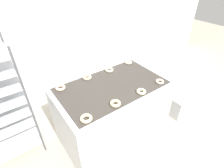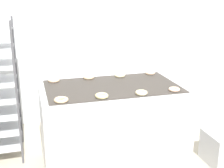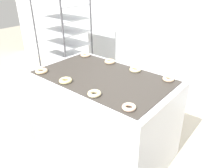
{
  "view_description": "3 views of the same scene",
  "coord_description": "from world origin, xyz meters",
  "px_view_note": "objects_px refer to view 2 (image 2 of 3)",
  "views": [
    {
      "loc": [
        -1.06,
        -0.77,
        2.22
      ],
      "look_at": [
        0.0,
        0.69,
        0.94
      ],
      "focal_mm": 28.0,
      "sensor_mm": 36.0,
      "label": 1
    },
    {
      "loc": [
        -0.81,
        -2.23,
        1.87
      ],
      "look_at": [
        0.0,
        0.69,
        0.94
      ],
      "focal_mm": 50.0,
      "sensor_mm": 36.0,
      "label": 2
    },
    {
      "loc": [
        1.31,
        -0.78,
        1.84
      ],
      "look_at": [
        0.0,
        0.84,
        0.78
      ],
      "focal_mm": 35.0,
      "sensor_mm": 36.0,
      "label": 3
    }
  ],
  "objects_px": {
    "donut_far_right": "(150,73)",
    "donut_far_left": "(54,80)",
    "glaze_bin": "(220,148)",
    "donut_near_midleft": "(102,96)",
    "donut_near_right": "(174,89)",
    "donut_near_midright": "(141,93)",
    "donut_far_midright": "(120,75)",
    "donut_near_left": "(61,100)",
    "donut_far_midleft": "(89,77)",
    "fryer_machine": "(112,127)"
  },
  "relations": [
    {
      "from": "glaze_bin",
      "to": "donut_far_right",
      "type": "height_order",
      "value": "donut_far_right"
    },
    {
      "from": "donut_near_right",
      "to": "donut_far_right",
      "type": "xyz_separation_m",
      "value": [
        0.01,
        0.64,
        0.0
      ]
    },
    {
      "from": "fryer_machine",
      "to": "donut_near_midright",
      "type": "relative_size",
      "value": 12.53
    },
    {
      "from": "donut_near_right",
      "to": "glaze_bin",
      "type": "bearing_deg",
      "value": 4.82
    },
    {
      "from": "fryer_machine",
      "to": "donut_near_left",
      "type": "xyz_separation_m",
      "value": [
        -0.55,
        -0.32,
        0.48
      ]
    },
    {
      "from": "glaze_bin",
      "to": "donut_near_midright",
      "type": "bearing_deg",
      "value": -176.08
    },
    {
      "from": "donut_near_midleft",
      "to": "fryer_machine",
      "type": "bearing_deg",
      "value": 59.68
    },
    {
      "from": "donut_near_midleft",
      "to": "donut_far_midleft",
      "type": "relative_size",
      "value": 1.01
    },
    {
      "from": "donut_far_midright",
      "to": "donut_far_left",
      "type": "bearing_deg",
      "value": 179.86
    },
    {
      "from": "glaze_bin",
      "to": "donut_near_midleft",
      "type": "bearing_deg",
      "value": -177.63
    },
    {
      "from": "fryer_machine",
      "to": "donut_near_right",
      "type": "bearing_deg",
      "value": -30.18
    },
    {
      "from": "donut_near_left",
      "to": "donut_near_midright",
      "type": "height_order",
      "value": "same"
    },
    {
      "from": "donut_near_left",
      "to": "donut_far_midleft",
      "type": "height_order",
      "value": "donut_far_midleft"
    },
    {
      "from": "donut_far_left",
      "to": "donut_far_right",
      "type": "bearing_deg",
      "value": 0.53
    },
    {
      "from": "fryer_machine",
      "to": "glaze_bin",
      "type": "xyz_separation_m",
      "value": [
        1.17,
        -0.26,
        -0.28
      ]
    },
    {
      "from": "donut_near_midright",
      "to": "donut_far_midright",
      "type": "bearing_deg",
      "value": 91.38
    },
    {
      "from": "donut_near_left",
      "to": "donut_far_left",
      "type": "bearing_deg",
      "value": 90.34
    },
    {
      "from": "fryer_machine",
      "to": "donut_far_midright",
      "type": "xyz_separation_m",
      "value": [
        0.18,
        0.32,
        0.48
      ]
    },
    {
      "from": "donut_far_left",
      "to": "donut_far_midright",
      "type": "bearing_deg",
      "value": -0.14
    },
    {
      "from": "donut_far_midleft",
      "to": "donut_far_right",
      "type": "distance_m",
      "value": 0.73
    },
    {
      "from": "donut_far_midleft",
      "to": "donut_near_midleft",
      "type": "bearing_deg",
      "value": -90.82
    },
    {
      "from": "glaze_bin",
      "to": "donut_far_midright",
      "type": "bearing_deg",
      "value": 149.96
    },
    {
      "from": "donut_near_left",
      "to": "donut_far_midleft",
      "type": "bearing_deg",
      "value": 59.95
    },
    {
      "from": "donut_near_midleft",
      "to": "donut_far_left",
      "type": "height_order",
      "value": "donut_near_midleft"
    },
    {
      "from": "donut_near_left",
      "to": "donut_near_midleft",
      "type": "xyz_separation_m",
      "value": [
        0.37,
        0.01,
        0.0
      ]
    },
    {
      "from": "fryer_machine",
      "to": "donut_near_right",
      "type": "distance_m",
      "value": 0.79
    },
    {
      "from": "fryer_machine",
      "to": "donut_near_right",
      "type": "height_order",
      "value": "donut_near_right"
    },
    {
      "from": "glaze_bin",
      "to": "donut_far_left",
      "type": "bearing_deg",
      "value": 161.57
    },
    {
      "from": "donut_far_right",
      "to": "donut_far_left",
      "type": "bearing_deg",
      "value": -179.47
    },
    {
      "from": "donut_near_midright",
      "to": "donut_far_right",
      "type": "distance_m",
      "value": 0.75
    },
    {
      "from": "donut_far_midleft",
      "to": "donut_far_right",
      "type": "xyz_separation_m",
      "value": [
        0.73,
        -0.0,
        -0.0
      ]
    },
    {
      "from": "fryer_machine",
      "to": "donut_near_right",
      "type": "relative_size",
      "value": 13.25
    },
    {
      "from": "donut_far_midright",
      "to": "donut_near_midright",
      "type": "bearing_deg",
      "value": -88.62
    },
    {
      "from": "donut_near_midleft",
      "to": "donut_far_midright",
      "type": "distance_m",
      "value": 0.73
    },
    {
      "from": "glaze_bin",
      "to": "donut_near_midright",
      "type": "xyz_separation_m",
      "value": [
        -0.98,
        -0.07,
        0.76
      ]
    },
    {
      "from": "donut_near_left",
      "to": "donut_far_left",
      "type": "xyz_separation_m",
      "value": [
        -0.0,
        0.64,
        -0.0
      ]
    },
    {
      "from": "donut_near_right",
      "to": "donut_far_right",
      "type": "height_order",
      "value": "donut_far_right"
    },
    {
      "from": "donut_near_right",
      "to": "donut_far_midleft",
      "type": "distance_m",
      "value": 0.96
    },
    {
      "from": "donut_near_left",
      "to": "donut_far_midleft",
      "type": "distance_m",
      "value": 0.75
    },
    {
      "from": "donut_near_left",
      "to": "donut_far_midleft",
      "type": "relative_size",
      "value": 1.04
    },
    {
      "from": "glaze_bin",
      "to": "donut_far_left",
      "type": "xyz_separation_m",
      "value": [
        -1.73,
        0.58,
        0.76
      ]
    },
    {
      "from": "donut_near_left",
      "to": "donut_near_midright",
      "type": "bearing_deg",
      "value": -0.24
    },
    {
      "from": "glaze_bin",
      "to": "donut_near_midleft",
      "type": "relative_size",
      "value": 3.2
    },
    {
      "from": "donut_far_left",
      "to": "donut_far_midright",
      "type": "distance_m",
      "value": 0.74
    },
    {
      "from": "donut_near_midright",
      "to": "donut_far_midleft",
      "type": "xyz_separation_m",
      "value": [
        -0.37,
        0.66,
        0.0
      ]
    },
    {
      "from": "donut_near_midleft",
      "to": "donut_far_left",
      "type": "distance_m",
      "value": 0.73
    },
    {
      "from": "donut_near_left",
      "to": "donut_near_midleft",
      "type": "bearing_deg",
      "value": 1.19
    },
    {
      "from": "glaze_bin",
      "to": "donut_far_midright",
      "type": "height_order",
      "value": "donut_far_midright"
    },
    {
      "from": "donut_near_midright",
      "to": "donut_near_right",
      "type": "height_order",
      "value": "donut_near_midright"
    },
    {
      "from": "donut_near_midright",
      "to": "donut_near_right",
      "type": "relative_size",
      "value": 1.06
    }
  ]
}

